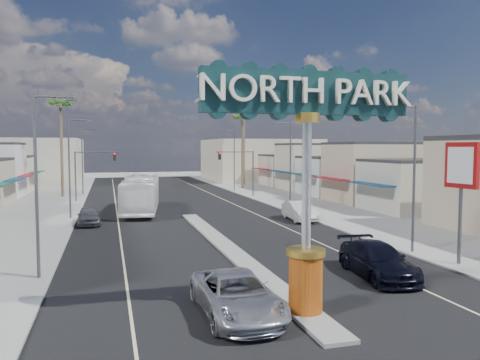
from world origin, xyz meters
TOP-DOWN VIEW (x-y plane):
  - ground at (0.00, 30.00)m, footprint 160.00×160.00m
  - road at (0.00, 30.00)m, footprint 20.00×120.00m
  - median_island at (0.00, 14.00)m, footprint 1.30×30.00m
  - sidewalk_left at (-14.00, 30.00)m, footprint 8.00×120.00m
  - sidewalk_right at (14.00, 30.00)m, footprint 8.00×120.00m
  - storefront_row_right at (24.00, 43.00)m, footprint 12.00×42.00m
  - backdrop_far_left at (-22.00, 75.00)m, footprint 20.00×20.00m
  - backdrop_far_right at (22.00, 75.00)m, footprint 20.00×20.00m
  - gateway_sign at (0.00, 1.98)m, footprint 8.20×1.50m
  - traffic_signal_left at (-9.18, 43.99)m, footprint 5.09×0.45m
  - traffic_signal_right at (9.18, 43.99)m, footprint 5.09×0.45m
  - streetlight_l_near at (-10.43, 10.00)m, footprint 2.03×0.22m
  - streetlight_l_mid at (-10.43, 30.00)m, footprint 2.03×0.22m
  - streetlight_l_far at (-10.43, 52.00)m, footprint 2.03×0.22m
  - streetlight_r_near at (10.43, 10.00)m, footprint 2.03×0.22m
  - streetlight_r_mid at (10.43, 30.00)m, footprint 2.03×0.22m
  - streetlight_r_far at (10.43, 52.00)m, footprint 2.03×0.22m
  - palm_left_far at (-13.00, 50.00)m, footprint 2.60×2.60m
  - palm_right_mid at (13.00, 56.00)m, footprint 2.60×2.60m
  - palm_right_far at (15.00, 62.00)m, footprint 2.60×2.60m
  - suv_left at (-2.57, 2.64)m, footprint 2.83×5.94m
  - suv_right at (5.66, 6.00)m, footprint 2.88×5.97m
  - car_parked_left at (-8.89, 26.54)m, footprint 1.98×4.56m
  - car_parked_right at (9.00, 23.87)m, footprint 2.20×5.31m
  - city_bus at (-4.14, 33.18)m, footprint 4.79×13.46m
  - bank_pylon_sign at (11.19, 6.75)m, footprint 0.54×2.09m

SIDE VIEW (x-z plane):
  - ground at x=0.00m, z-range 0.00..0.00m
  - road at x=0.00m, z-range 0.00..0.01m
  - sidewalk_left at x=-14.00m, z-range 0.00..0.12m
  - sidewalk_right at x=14.00m, z-range 0.00..0.12m
  - median_island at x=0.00m, z-range 0.00..0.16m
  - car_parked_left at x=-8.89m, z-range 0.00..1.53m
  - suv_left at x=-2.57m, z-range 0.00..1.64m
  - suv_right at x=5.66m, z-range 0.00..1.68m
  - car_parked_right at x=9.00m, z-range 0.00..1.71m
  - city_bus at x=-4.14m, z-range 0.00..3.67m
  - storefront_row_right at x=24.00m, z-range 0.00..6.00m
  - backdrop_far_left at x=-22.00m, z-range 0.00..8.00m
  - backdrop_far_right at x=22.00m, z-range 0.00..8.00m
  - traffic_signal_left at x=-9.18m, z-range 1.27..7.27m
  - traffic_signal_right at x=9.18m, z-range 1.27..7.27m
  - streetlight_l_near at x=-10.43m, z-range 0.57..9.57m
  - streetlight_l_mid at x=-10.43m, z-range 0.57..9.57m
  - streetlight_l_far at x=-10.43m, z-range 0.57..9.57m
  - streetlight_r_near at x=10.43m, z-range 0.57..9.57m
  - streetlight_r_mid at x=10.43m, z-range 0.57..9.57m
  - streetlight_r_far at x=10.43m, z-range 0.57..9.57m
  - bank_pylon_sign at x=11.19m, z-range 1.82..8.45m
  - gateway_sign at x=0.00m, z-range 1.35..10.50m
  - palm_right_mid at x=13.00m, z-range 4.55..16.65m
  - palm_left_far at x=-13.00m, z-range 4.95..18.05m
  - palm_right_far at x=15.00m, z-range 5.34..19.44m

